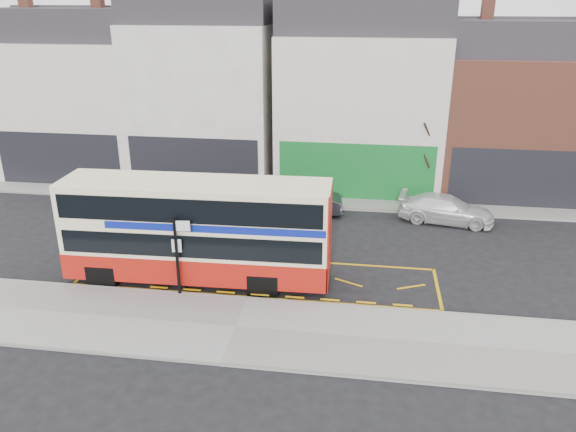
% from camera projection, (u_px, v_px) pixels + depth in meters
% --- Properties ---
extents(ground, '(120.00, 120.00, 0.00)m').
position_uv_depth(ground, '(250.00, 296.00, 20.93)').
color(ground, black).
rests_on(ground, ground).
extents(pavement, '(40.00, 4.00, 0.15)m').
position_uv_depth(pavement, '(236.00, 328.00, 18.78)').
color(pavement, gray).
rests_on(pavement, ground).
extents(kerb, '(40.00, 0.15, 0.15)m').
position_uv_depth(kerb, '(248.00, 299.00, 20.56)').
color(kerb, gray).
rests_on(kerb, ground).
extents(far_pavement, '(50.00, 3.00, 0.15)m').
position_uv_depth(far_pavement, '(291.00, 197.00, 31.02)').
color(far_pavement, gray).
rests_on(far_pavement, ground).
extents(road_markings, '(14.00, 3.40, 0.01)m').
position_uv_depth(road_markings, '(258.00, 276.00, 22.40)').
color(road_markings, '#DDA10B').
rests_on(road_markings, ground).
extents(terrace_far_left, '(8.00, 8.01, 10.80)m').
position_uv_depth(terrace_far_left, '(85.00, 93.00, 34.77)').
color(terrace_far_left, beige).
rests_on(terrace_far_left, ground).
extents(terrace_left, '(8.00, 8.01, 11.80)m').
position_uv_depth(terrace_left, '(210.00, 87.00, 33.51)').
color(terrace_left, white).
rests_on(terrace_left, ground).
extents(terrace_green_shop, '(9.00, 8.01, 11.30)m').
position_uv_depth(terrace_green_shop, '(361.00, 95.00, 32.39)').
color(terrace_green_shop, beige).
rests_on(terrace_green_shop, ground).
extents(terrace_right, '(9.00, 8.01, 10.30)m').
position_uv_depth(terrace_right, '(522.00, 108.00, 31.35)').
color(terrace_right, '#964F3C').
rests_on(terrace_right, ground).
extents(double_decker_bus, '(10.22, 2.61, 4.06)m').
position_uv_depth(double_decker_bus, '(198.00, 230.00, 21.39)').
color(double_decker_bus, '#FDF0C1').
rests_on(double_decker_bus, ground).
extents(bus_stop_post, '(0.75, 0.15, 3.00)m').
position_uv_depth(bus_stop_post, '(178.00, 249.00, 20.19)').
color(bus_stop_post, black).
rests_on(bus_stop_post, pavement).
extents(car_silver, '(4.38, 2.32, 1.42)m').
position_uv_depth(car_silver, '(146.00, 194.00, 29.56)').
color(car_silver, '#9C9DA1').
rests_on(car_silver, ground).
extents(car_grey, '(4.67, 2.05, 1.49)m').
position_uv_depth(car_grey, '(298.00, 199.00, 28.62)').
color(car_grey, '#43454B').
rests_on(car_grey, ground).
extents(car_white, '(4.82, 2.56, 1.33)m').
position_uv_depth(car_white, '(446.00, 209.00, 27.55)').
color(car_white, white).
rests_on(car_white, ground).
extents(street_tree_left, '(3.22, 3.22, 6.95)m').
position_uv_depth(street_tree_left, '(42.00, 101.00, 32.39)').
color(street_tree_left, black).
rests_on(street_tree_left, ground).
extents(street_tree_right, '(2.64, 2.64, 5.69)m').
position_uv_depth(street_tree_right, '(426.00, 130.00, 29.38)').
color(street_tree_right, black).
rests_on(street_tree_right, ground).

